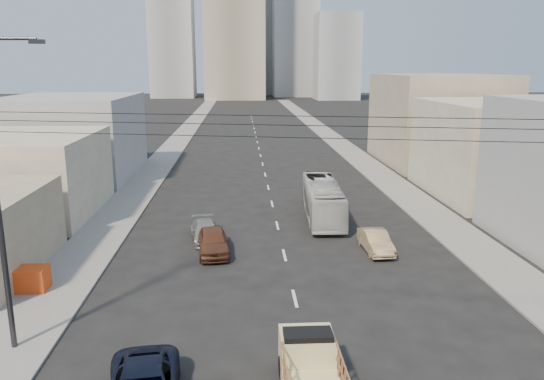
{
  "coord_description": "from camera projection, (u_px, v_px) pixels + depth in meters",
  "views": [
    {
      "loc": [
        -2.51,
        -15.48,
        10.86
      ],
      "look_at": [
        -0.61,
        15.98,
        3.5
      ],
      "focal_mm": 35.0,
      "sensor_mm": 36.0,
      "label": 1
    }
  ],
  "objects": [
    {
      "name": "high_rise_tower",
      "position": [
        234.0,
        7.0,
        175.85
      ],
      "size": [
        20.0,
        20.0,
        60.0
      ],
      "primitive_type": "cube",
      "color": "gray",
      "rests_on": "ground"
    },
    {
      "name": "bldg_right_far",
      "position": [
        437.0,
        119.0,
        60.47
      ],
      "size": [
        12.0,
        16.0,
        10.0
      ],
      "primitive_type": "cube",
      "color": "gray",
      "rests_on": "ground"
    },
    {
      "name": "midrise_back",
      "position": [
        261.0,
        37.0,
        207.42
      ],
      "size": [
        18.0,
        18.0,
        44.0
      ],
      "primitive_type": "cube",
      "color": "#99999B",
      "rests_on": "ground"
    },
    {
      "name": "sedan_grey",
      "position": [
        206.0,
        231.0,
        33.82
      ],
      "size": [
        2.37,
        4.42,
        1.22
      ],
      "primitive_type": "imported",
      "rotation": [
        0.0,
        0.0,
        0.16
      ],
      "color": "gray",
      "rests_on": "ground"
    },
    {
      "name": "overhead_wires",
      "position": [
        318.0,
        127.0,
        17.08
      ],
      "size": [
        23.01,
        5.02,
        0.72
      ],
      "color": "black",
      "rests_on": "ground"
    },
    {
      "name": "sedan_tan",
      "position": [
        376.0,
        241.0,
        31.76
      ],
      "size": [
        1.5,
        3.93,
        1.28
      ],
      "primitive_type": "imported",
      "rotation": [
        0.0,
        0.0,
        0.04
      ],
      "color": "#A1875E",
      "rests_on": "ground"
    },
    {
      "name": "bldg_left_mid",
      "position": [
        18.0,
        175.0,
        39.19
      ],
      "size": [
        11.0,
        12.0,
        6.0
      ],
      "primitive_type": "cube",
      "color": "#B4A791",
      "rests_on": "ground"
    },
    {
      "name": "bldg_left_far",
      "position": [
        72.0,
        136.0,
        53.52
      ],
      "size": [
        12.0,
        16.0,
        8.0
      ],
      "primitive_type": "cube",
      "color": "#99999B",
      "rests_on": "ground"
    },
    {
      "name": "bldg_right_mid",
      "position": [
        499.0,
        149.0,
        45.11
      ],
      "size": [
        11.0,
        14.0,
        8.0
      ],
      "primitive_type": "cube",
      "color": "#B4A791",
      "rests_on": "ground"
    },
    {
      "name": "sedan_brown",
      "position": [
        213.0,
        241.0,
        31.41
      ],
      "size": [
        2.21,
        4.57,
        1.5
      ],
      "primitive_type": "imported",
      "rotation": [
        0.0,
        0.0,
        0.1
      ],
      "color": "#58301F",
      "rests_on": "ground"
    },
    {
      "name": "sidewalk_right",
      "position": [
        328.0,
        134.0,
        86.38
      ],
      "size": [
        3.5,
        180.0,
        0.12
      ],
      "primitive_type": "cube",
      "color": "slate",
      "rests_on": "ground"
    },
    {
      "name": "lane_dashes",
      "position": [
        260.0,
        152.0,
        69.18
      ],
      "size": [
        0.15,
        104.0,
        0.01
      ],
      "color": "silver",
      "rests_on": "ground"
    },
    {
      "name": "midrise_east",
      "position": [
        337.0,
        57.0,
        176.62
      ],
      "size": [
        14.0,
        14.0,
        28.0
      ],
      "primitive_type": "cube",
      "color": "#93969B",
      "rests_on": "ground"
    },
    {
      "name": "city_bus",
      "position": [
        323.0,
        200.0,
        38.63
      ],
      "size": [
        2.85,
        10.05,
        2.77
      ],
      "primitive_type": "imported",
      "rotation": [
        0.0,
        0.0,
        -0.05
      ],
      "color": "beige",
      "rests_on": "ground"
    },
    {
      "name": "midrise_nw",
      "position": [
        173.0,
        49.0,
        187.23
      ],
      "size": [
        15.0,
        15.0,
        34.0
      ],
      "primitive_type": "cube",
      "color": "#93969B",
      "rests_on": "ground"
    },
    {
      "name": "flatbed_pickup",
      "position": [
        311.0,
        366.0,
        17.69
      ],
      "size": [
        1.95,
        4.41,
        1.9
      ],
      "color": "beige",
      "rests_on": "ground"
    },
    {
      "name": "midrise_ne",
      "position": [
        295.0,
        41.0,
        193.99
      ],
      "size": [
        16.0,
        16.0,
        40.0
      ],
      "primitive_type": "cube",
      "color": "#93969B",
      "rests_on": "ground"
    },
    {
      "name": "sidewalk_left",
      "position": [
        183.0,
        135.0,
        85.0
      ],
      "size": [
        3.5,
        180.0,
        0.12
      ],
      "primitive_type": "cube",
      "color": "slate",
      "rests_on": "ground"
    },
    {
      "name": "crate_stack",
      "position": [
        29.0,
        279.0,
        26.03
      ],
      "size": [
        1.8,
        1.2,
        1.14
      ],
      "color": "#DA4214",
      "rests_on": "sidewalk_left"
    }
  ]
}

